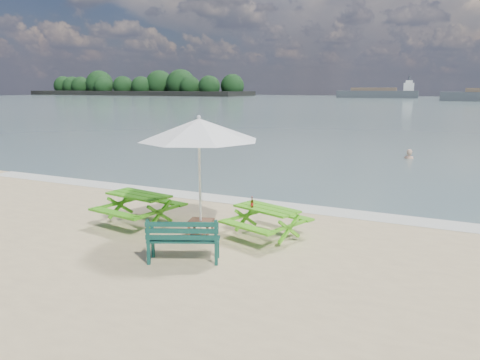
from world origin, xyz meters
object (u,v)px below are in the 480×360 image
at_px(picnic_table_right, 267,223).
at_px(beer_bottle, 252,204).
at_px(park_bench, 184,248).
at_px(picnic_table_left, 139,210).
at_px(side_table, 201,228).
at_px(patio_umbrella, 199,130).
at_px(swimmer, 408,166).

height_order(picnic_table_right, beer_bottle, beer_bottle).
xyz_separation_m(park_bench, beer_bottle, (0.60, 1.91, 0.52)).
relative_size(picnic_table_left, side_table, 3.09).
relative_size(picnic_table_left, patio_umbrella, 0.62).
bearing_deg(side_table, swimmer, 78.31).
bearing_deg(beer_bottle, patio_umbrella, -161.84).
bearing_deg(swimmer, picnic_table_left, -108.58).
xyz_separation_m(picnic_table_right, side_table, (-1.43, -0.50, -0.15)).
bearing_deg(swimmer, picnic_table_right, -96.36).
relative_size(picnic_table_right, beer_bottle, 8.10).
xyz_separation_m(park_bench, side_table, (-0.53, 1.54, -0.08)).
height_order(beer_bottle, swimmer, beer_bottle).
xyz_separation_m(picnic_table_left, beer_bottle, (2.94, 0.26, 0.41)).
xyz_separation_m(beer_bottle, swimmer, (1.85, 13.99, -1.12)).
relative_size(park_bench, side_table, 2.20).
bearing_deg(park_bench, beer_bottle, 72.62).
bearing_deg(swimmer, beer_bottle, -97.53).
xyz_separation_m(park_bench, swimmer, (2.45, 15.90, -0.60)).
relative_size(park_bench, swimmer, 0.92).
xyz_separation_m(picnic_table_left, patio_umbrella, (1.82, -0.11, 2.06)).
bearing_deg(park_bench, side_table, 108.89).
xyz_separation_m(patio_umbrella, swimmer, (2.97, 14.36, -2.77)).
bearing_deg(picnic_table_right, park_bench, -113.89).
height_order(side_table, patio_umbrella, patio_umbrella).
distance_m(patio_umbrella, swimmer, 14.92).
distance_m(park_bench, swimmer, 16.10).
bearing_deg(patio_umbrella, park_bench, -71.11).
bearing_deg(swimmer, patio_umbrella, -101.69).
bearing_deg(beer_bottle, park_bench, -107.38).
distance_m(picnic_table_left, beer_bottle, 2.98).
height_order(patio_umbrella, beer_bottle, patio_umbrella).
relative_size(picnic_table_right, patio_umbrella, 0.61).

